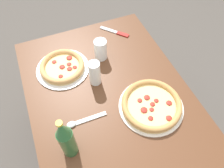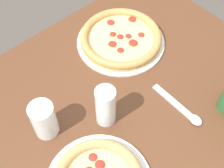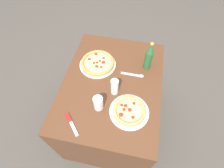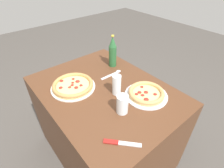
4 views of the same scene
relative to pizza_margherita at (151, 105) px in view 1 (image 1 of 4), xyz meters
name	(u,v)px [view 1 (image 1 of 4)]	position (x,y,z in m)	size (l,w,h in m)	color
ground_plane	(109,144)	(-0.16, -0.16, -0.77)	(8.00, 8.00, 0.00)	#4C4742
table	(109,123)	(-0.16, -0.16, -0.40)	(1.07, 0.81, 0.75)	#56331E
pizza_margherita	(151,105)	(0.00, 0.00, 0.00)	(0.32, 0.32, 0.04)	silver
pizza_veggie	(62,67)	(-0.40, -0.34, 0.00)	(0.29, 0.29, 0.04)	silver
glass_orange_juice	(101,50)	(-0.41, -0.11, 0.03)	(0.07, 0.07, 0.12)	white
glass_water	(95,74)	(-0.25, -0.20, 0.05)	(0.06, 0.06, 0.15)	white
beer_bottle	(66,139)	(0.06, -0.42, 0.11)	(0.06, 0.06, 0.27)	#286033
knife	(116,32)	(-0.57, 0.05, -0.02)	(0.16, 0.15, 0.01)	maroon
spoon	(80,122)	(-0.05, -0.35, -0.01)	(0.03, 0.20, 0.02)	silver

